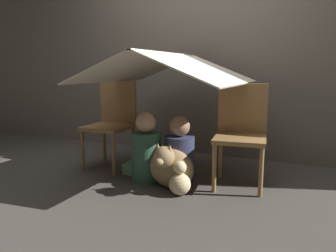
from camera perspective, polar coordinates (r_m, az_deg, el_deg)
name	(u,v)px	position (r m, az deg, el deg)	size (l,w,h in m)	color
ground_plane	(159,182)	(2.95, -1.56, -9.80)	(8.80, 8.80, 0.00)	#47423D
wall_back	(203,46)	(3.85, 6.16, 13.67)	(7.00, 0.05, 2.50)	#6B6056
chair_left	(112,120)	(3.38, -9.70, 0.99)	(0.42, 0.42, 0.87)	olive
chair_right	(241,130)	(2.86, 12.57, -0.72)	(0.48, 0.48, 0.87)	olive
sheet_canopy	(168,68)	(2.95, 0.00, 10.12)	(1.33, 1.33, 0.27)	silver
person_front	(146,151)	(2.95, -3.81, -4.34)	(0.27, 0.27, 0.62)	#38664C
person_second	(179,153)	(2.92, 2.00, -4.72)	(0.27, 0.27, 0.59)	#2D3351
dog	(170,166)	(2.75, 0.36, -7.06)	(0.39, 0.38, 0.41)	#9E7F56
floor_cushion	(152,167)	(3.21, -2.76, -7.20)	(0.46, 0.37, 0.10)	#7FB27F
plush_toy	(180,181)	(2.64, 2.07, -9.57)	(0.18, 0.18, 0.28)	beige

